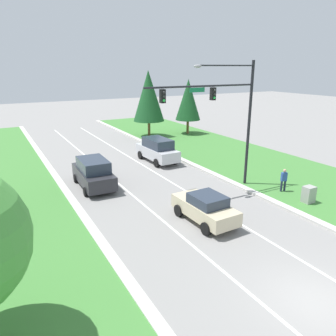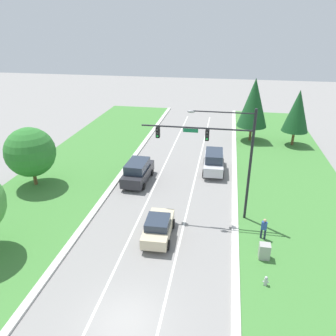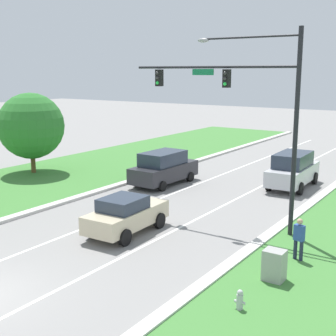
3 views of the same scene
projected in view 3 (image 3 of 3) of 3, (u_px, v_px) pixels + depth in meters
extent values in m
cube|color=white|center=(10.00, 314.00, 13.79)|extent=(0.14, 81.00, 0.01)
cylinder|color=black|center=(295.00, 136.00, 19.40)|extent=(0.20, 0.20, 8.79)
cylinder|color=black|center=(211.00, 67.00, 21.04)|extent=(8.10, 0.12, 0.12)
cube|color=#147042|center=(203.00, 72.00, 21.30)|extent=(1.10, 0.04, 0.28)
cylinder|color=black|center=(249.00, 37.00, 19.80)|extent=(4.45, 0.09, 0.09)
ellipsoid|color=gray|center=(203.00, 40.00, 21.02)|extent=(0.56, 0.28, 0.20)
cube|color=black|center=(227.00, 78.00, 20.70)|extent=(0.28, 0.32, 0.80)
sphere|color=#2D2D2D|center=(225.00, 73.00, 20.51)|extent=(0.16, 0.16, 0.16)
sphere|color=#2D2D2D|center=(225.00, 79.00, 20.56)|extent=(0.16, 0.16, 0.16)
sphere|color=#23D647|center=(225.00, 84.00, 20.61)|extent=(0.16, 0.16, 0.16)
cube|color=black|center=(159.00, 78.00, 22.69)|extent=(0.28, 0.32, 0.80)
sphere|color=#2D2D2D|center=(157.00, 73.00, 22.50)|extent=(0.16, 0.16, 0.16)
sphere|color=#2D2D2D|center=(157.00, 78.00, 22.55)|extent=(0.16, 0.16, 0.16)
sphere|color=#23D647|center=(157.00, 83.00, 22.59)|extent=(0.16, 0.16, 0.16)
cube|color=silver|center=(293.00, 174.00, 28.70)|extent=(2.09, 5.16, 0.95)
cube|color=#283342|center=(293.00, 160.00, 28.41)|extent=(1.83, 3.12, 0.84)
cylinder|color=black|center=(315.00, 178.00, 29.63)|extent=(0.27, 0.76, 0.75)
cylinder|color=black|center=(286.00, 175.00, 30.59)|extent=(0.27, 0.76, 0.75)
cylinder|color=black|center=(300.00, 189.00, 27.00)|extent=(0.27, 0.76, 0.75)
cylinder|color=black|center=(269.00, 185.00, 27.96)|extent=(0.27, 0.76, 0.75)
cube|color=beige|center=(127.00, 217.00, 20.58)|extent=(1.92, 4.28, 0.78)
cube|color=#283342|center=(123.00, 204.00, 20.24)|extent=(1.66, 1.95, 0.55)
cylinder|color=black|center=(159.00, 220.00, 21.30)|extent=(0.26, 0.71, 0.70)
cylinder|color=black|center=(129.00, 214.00, 22.20)|extent=(0.26, 0.71, 0.70)
cylinder|color=black|center=(125.00, 237.00, 19.13)|extent=(0.26, 0.71, 0.70)
cylinder|color=black|center=(92.00, 230.00, 20.02)|extent=(0.26, 0.71, 0.70)
cube|color=#28282D|center=(164.00, 172.00, 29.55)|extent=(2.13, 5.03, 0.96)
cube|color=#283342|center=(163.00, 158.00, 29.27)|extent=(1.87, 3.03, 0.82)
cylinder|color=black|center=(190.00, 177.00, 30.32)|extent=(0.26, 0.63, 0.62)
cylinder|color=black|center=(166.00, 173.00, 31.43)|extent=(0.26, 0.63, 0.62)
cylinder|color=black|center=(162.00, 186.00, 27.86)|extent=(0.26, 0.63, 0.62)
cylinder|color=black|center=(137.00, 182.00, 28.97)|extent=(0.26, 0.63, 0.62)
cube|color=#9E9E99|center=(274.00, 266.00, 15.76)|extent=(0.70, 0.60, 1.14)
cylinder|color=#232842|center=(295.00, 250.00, 17.59)|extent=(0.14, 0.14, 0.84)
cylinder|color=#232842|center=(301.00, 252.00, 17.40)|extent=(0.14, 0.14, 0.84)
cube|color=#2D4C99|center=(299.00, 233.00, 17.35)|extent=(0.43, 0.32, 0.60)
sphere|color=tan|center=(300.00, 221.00, 17.26)|extent=(0.22, 0.22, 0.22)
cylinder|color=#B7B7BC|center=(240.00, 303.00, 13.87)|extent=(0.20, 0.20, 0.55)
sphere|color=#B7B7BC|center=(240.00, 293.00, 13.80)|extent=(0.18, 0.18, 0.18)
cylinder|color=#B7B7BC|center=(236.00, 301.00, 13.93)|extent=(0.10, 0.09, 0.09)
cylinder|color=#B7B7BC|center=(243.00, 303.00, 13.80)|extent=(0.10, 0.09, 0.09)
cylinder|color=brown|center=(33.00, 162.00, 32.59)|extent=(0.32, 0.32, 1.65)
sphere|color=#2D752D|center=(31.00, 126.00, 32.08)|extent=(4.53, 4.53, 4.53)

